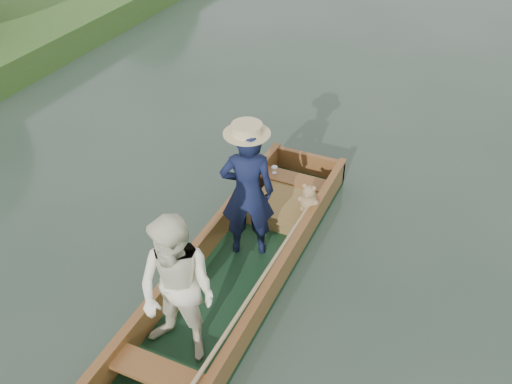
% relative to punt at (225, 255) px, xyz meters
% --- Properties ---
extents(ground, '(120.00, 120.00, 0.00)m').
position_rel_punt_xyz_m(ground, '(0.02, 0.20, -0.62)').
color(ground, '#283D30').
rests_on(ground, ground).
extents(punt, '(1.12, 5.15, 1.83)m').
position_rel_punt_xyz_m(punt, '(0.00, 0.00, 0.00)').
color(punt, '#13321B').
rests_on(punt, ground).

